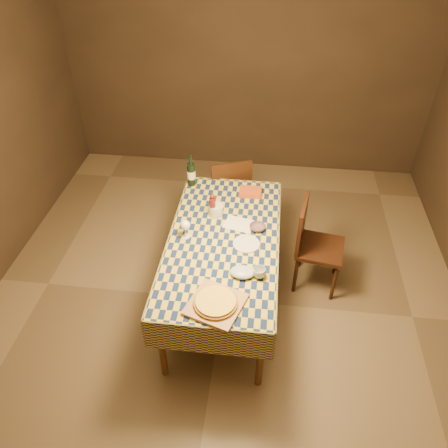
{
  "coord_description": "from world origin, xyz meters",
  "views": [
    {
      "loc": [
        0.33,
        -2.75,
        3.22
      ],
      "look_at": [
        0.0,
        0.05,
        0.9
      ],
      "focal_mm": 35.0,
      "sensor_mm": 36.0,
      "label": 1
    }
  ],
  "objects_px": {
    "bowl": "(257,228)",
    "chair_right": "(312,241)",
    "dining_table": "(223,246)",
    "pizza": "(216,302)",
    "chair_far": "(229,190)",
    "wine_bottle": "(191,174)",
    "cutting_board": "(216,304)",
    "white_plate": "(246,244)"
  },
  "relations": [
    {
      "from": "wine_bottle",
      "to": "chair_right",
      "type": "distance_m",
      "value": 1.33
    },
    {
      "from": "bowl",
      "to": "wine_bottle",
      "type": "bearing_deg",
      "value": 137.9
    },
    {
      "from": "pizza",
      "to": "bowl",
      "type": "bearing_deg",
      "value": 74.26
    },
    {
      "from": "wine_bottle",
      "to": "chair_right",
      "type": "height_order",
      "value": "wine_bottle"
    },
    {
      "from": "dining_table",
      "to": "chair_right",
      "type": "bearing_deg",
      "value": 24.37
    },
    {
      "from": "white_plate",
      "to": "chair_far",
      "type": "relative_size",
      "value": 0.24
    },
    {
      "from": "bowl",
      "to": "wine_bottle",
      "type": "relative_size",
      "value": 0.43
    },
    {
      "from": "cutting_board",
      "to": "pizza",
      "type": "xyz_separation_m",
      "value": [
        -0.0,
        0.0,
        0.03
      ]
    },
    {
      "from": "dining_table",
      "to": "white_plate",
      "type": "relative_size",
      "value": 8.19
    },
    {
      "from": "dining_table",
      "to": "chair_far",
      "type": "bearing_deg",
      "value": 93.46
    },
    {
      "from": "white_plate",
      "to": "chair_far",
      "type": "xyz_separation_m",
      "value": [
        -0.26,
        1.12,
        -0.25
      ]
    },
    {
      "from": "pizza",
      "to": "white_plate",
      "type": "height_order",
      "value": "pizza"
    },
    {
      "from": "pizza",
      "to": "wine_bottle",
      "type": "height_order",
      "value": "wine_bottle"
    },
    {
      "from": "bowl",
      "to": "chair_right",
      "type": "distance_m",
      "value": 0.61
    },
    {
      "from": "bowl",
      "to": "white_plate",
      "type": "height_order",
      "value": "bowl"
    },
    {
      "from": "dining_table",
      "to": "pizza",
      "type": "xyz_separation_m",
      "value": [
        0.03,
        -0.72,
        0.11
      ]
    },
    {
      "from": "dining_table",
      "to": "bowl",
      "type": "xyz_separation_m",
      "value": [
        0.28,
        0.17,
        0.1
      ]
    },
    {
      "from": "dining_table",
      "to": "bowl",
      "type": "height_order",
      "value": "bowl"
    },
    {
      "from": "wine_bottle",
      "to": "chair_right",
      "type": "relative_size",
      "value": 0.35
    },
    {
      "from": "pizza",
      "to": "chair_right",
      "type": "distance_m",
      "value": 1.35
    },
    {
      "from": "cutting_board",
      "to": "pizza",
      "type": "height_order",
      "value": "pizza"
    },
    {
      "from": "cutting_board",
      "to": "chair_right",
      "type": "height_order",
      "value": "chair_right"
    },
    {
      "from": "cutting_board",
      "to": "chair_right",
      "type": "bearing_deg",
      "value": 54.71
    },
    {
      "from": "dining_table",
      "to": "pizza",
      "type": "relative_size",
      "value": 4.41
    },
    {
      "from": "pizza",
      "to": "white_plate",
      "type": "xyz_separation_m",
      "value": [
        0.17,
        0.68,
        -0.03
      ]
    },
    {
      "from": "dining_table",
      "to": "chair_far",
      "type": "relative_size",
      "value": 1.98
    },
    {
      "from": "wine_bottle",
      "to": "chair_far",
      "type": "height_order",
      "value": "wine_bottle"
    },
    {
      "from": "dining_table",
      "to": "pizza",
      "type": "bearing_deg",
      "value": -87.59
    },
    {
      "from": "wine_bottle",
      "to": "dining_table",
      "type": "bearing_deg",
      "value": -62.58
    },
    {
      "from": "wine_bottle",
      "to": "bowl",
      "type": "bearing_deg",
      "value": -42.1
    },
    {
      "from": "bowl",
      "to": "chair_right",
      "type": "height_order",
      "value": "chair_right"
    },
    {
      "from": "dining_table",
      "to": "bowl",
      "type": "relative_size",
      "value": 13.29
    },
    {
      "from": "dining_table",
      "to": "wine_bottle",
      "type": "distance_m",
      "value": 0.91
    },
    {
      "from": "chair_far",
      "to": "dining_table",
      "type": "bearing_deg",
      "value": -86.54
    },
    {
      "from": "bowl",
      "to": "wine_bottle",
      "type": "height_order",
      "value": "wine_bottle"
    },
    {
      "from": "pizza",
      "to": "white_plate",
      "type": "distance_m",
      "value": 0.7
    },
    {
      "from": "wine_bottle",
      "to": "white_plate",
      "type": "xyz_separation_m",
      "value": [
        0.61,
        -0.83,
        -0.12
      ]
    },
    {
      "from": "wine_bottle",
      "to": "white_plate",
      "type": "bearing_deg",
      "value": -53.73
    },
    {
      "from": "cutting_board",
      "to": "bowl",
      "type": "height_order",
      "value": "bowl"
    },
    {
      "from": "dining_table",
      "to": "chair_far",
      "type": "distance_m",
      "value": 1.1
    },
    {
      "from": "chair_right",
      "to": "wine_bottle",
      "type": "bearing_deg",
      "value": 160.23
    },
    {
      "from": "dining_table",
      "to": "chair_right",
      "type": "xyz_separation_m",
      "value": [
        0.79,
        0.36,
        -0.17
      ]
    }
  ]
}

